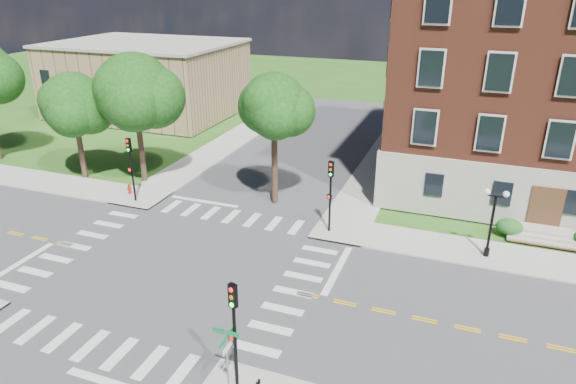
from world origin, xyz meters
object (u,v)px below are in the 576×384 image
(traffic_signal_se, at_px, (234,323))
(street_sign_pole, at_px, (227,350))
(twin_lamp_west, at_px, (492,219))
(fire_hydrant, at_px, (130,189))
(traffic_signal_ne, at_px, (330,187))
(traffic_signal_nw, at_px, (131,161))

(traffic_signal_se, relative_size, street_sign_pole, 1.55)
(traffic_signal_se, distance_m, twin_lamp_west, 17.36)
(fire_hydrant, bearing_deg, traffic_signal_se, -42.94)
(traffic_signal_ne, xyz_separation_m, traffic_signal_nw, (-14.78, -0.29, 0.00))
(traffic_signal_nw, xyz_separation_m, twin_lamp_west, (24.43, 0.45, -0.66))
(traffic_signal_se, bearing_deg, twin_lamp_west, 57.37)
(traffic_signal_ne, relative_size, twin_lamp_west, 1.13)
(fire_hydrant, bearing_deg, street_sign_pole, -44.08)
(traffic_signal_nw, bearing_deg, traffic_signal_se, -43.18)
(traffic_signal_se, height_order, twin_lamp_west, traffic_signal_se)
(traffic_signal_se, relative_size, fire_hydrant, 6.40)
(twin_lamp_west, xyz_separation_m, fire_hydrant, (-25.67, 0.58, -2.06))
(fire_hydrant, bearing_deg, traffic_signal_nw, -39.80)
(twin_lamp_west, relative_size, street_sign_pole, 1.36)
(twin_lamp_west, height_order, street_sign_pole, twin_lamp_west)
(traffic_signal_ne, height_order, fire_hydrant, traffic_signal_ne)
(traffic_signal_ne, xyz_separation_m, fire_hydrant, (-16.02, 0.74, -2.72))
(twin_lamp_west, distance_m, street_sign_pole, 17.85)
(traffic_signal_se, xyz_separation_m, twin_lamp_west, (9.35, 14.61, -0.66))
(street_sign_pole, bearing_deg, traffic_signal_se, 82.39)
(traffic_signal_se, height_order, traffic_signal_nw, same)
(traffic_signal_se, height_order, street_sign_pole, traffic_signal_se)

